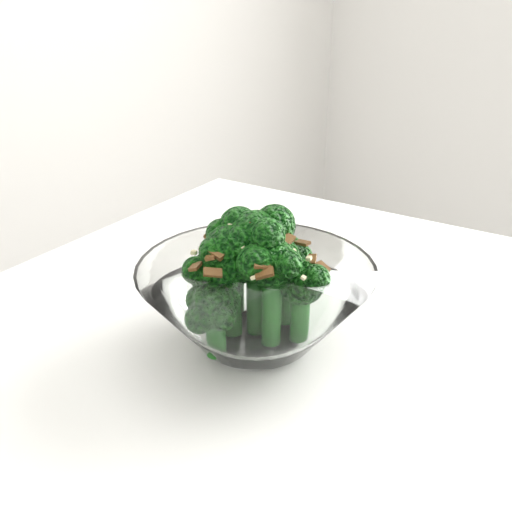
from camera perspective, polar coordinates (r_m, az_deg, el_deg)
broccoli_dish at (r=0.54m, az=-0.04°, el=-3.83°), size 0.22×0.22×0.14m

